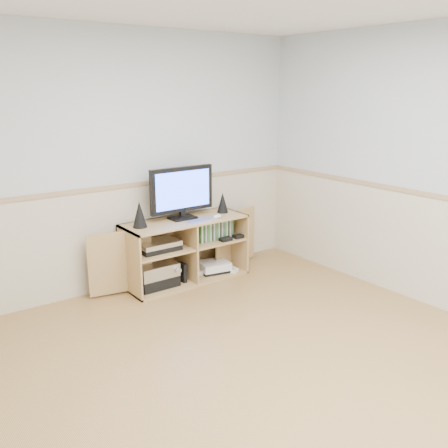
{
  "coord_description": "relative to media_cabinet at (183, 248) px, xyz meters",
  "views": [
    {
      "loc": [
        -2.08,
        -2.18,
        1.94
      ],
      "look_at": [
        0.43,
        1.2,
        0.79
      ],
      "focal_mm": 40.0,
      "sensor_mm": 36.0,
      "label": 1
    }
  ],
  "objects": [
    {
      "name": "room",
      "position": [
        -0.57,
        -1.91,
        0.88
      ],
      "size": [
        4.04,
        4.54,
        2.54
      ],
      "color": "tan",
      "rests_on": "ground"
    },
    {
      "name": "game_consoles",
      "position": [
        0.33,
        -0.07,
        -0.26
      ],
      "size": [
        0.46,
        0.31,
        0.11
      ],
      "color": "white",
      "rests_on": "media_cabinet"
    },
    {
      "name": "monitor",
      "position": [
        0.0,
        -0.01,
        0.61
      ],
      "size": [
        0.71,
        0.18,
        0.53
      ],
      "color": "black",
      "rests_on": "media_cabinet"
    },
    {
      "name": "wall_outlet",
      "position": [
        0.49,
        0.2,
        0.27
      ],
      "size": [
        0.12,
        0.03,
        0.12
      ],
      "primitive_type": "cube",
      "color": "white",
      "rests_on": "wall_back"
    },
    {
      "name": "mouse",
      "position": [
        0.31,
        -0.2,
        0.34
      ],
      "size": [
        0.11,
        0.08,
        0.04
      ],
      "primitive_type": "ellipsoid",
      "rotation": [
        0.0,
        0.0,
        0.19
      ],
      "color": "white",
      "rests_on": "media_cabinet"
    },
    {
      "name": "speaker_right",
      "position": [
        0.49,
        -0.04,
        0.43
      ],
      "size": [
        0.12,
        0.12,
        0.22
      ],
      "primitive_type": "cone",
      "color": "black",
      "rests_on": "media_cabinet"
    },
    {
      "name": "game_cases",
      "position": [
        0.34,
        -0.08,
        0.15
      ],
      "size": [
        0.42,
        0.14,
        0.19
      ],
      "primitive_type": "cube",
      "color": "#3F8C3F",
      "rests_on": "media_cabinet"
    },
    {
      "name": "keyboard",
      "position": [
        0.11,
        -0.2,
        0.32
      ],
      "size": [
        0.34,
        0.18,
        0.01
      ],
      "primitive_type": "cube",
      "rotation": [
        0.0,
        0.0,
        0.15
      ],
      "color": "silver",
      "rests_on": "media_cabinet"
    },
    {
      "name": "av_components",
      "position": [
        -0.34,
        -0.06,
        -0.11
      ],
      "size": [
        0.5,
        0.3,
        0.47
      ],
      "color": "black",
      "rests_on": "media_cabinet"
    },
    {
      "name": "media_cabinet",
      "position": [
        0.0,
        0.0,
        0.0
      ],
      "size": [
        2.01,
        0.48,
        0.65
      ],
      "color": "tan",
      "rests_on": "floor"
    },
    {
      "name": "speaker_left",
      "position": [
        -0.5,
        -0.04,
        0.44
      ],
      "size": [
        0.14,
        0.14,
        0.25
      ],
      "primitive_type": "cone",
      "color": "black",
      "rests_on": "media_cabinet"
    }
  ]
}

